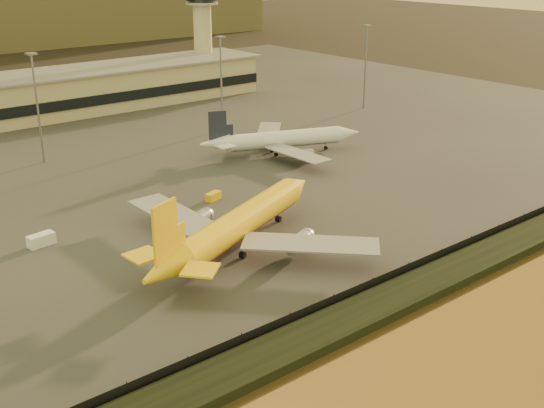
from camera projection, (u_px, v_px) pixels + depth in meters
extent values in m
plane|color=black|center=(303.00, 267.00, 108.35)|extent=(900.00, 900.00, 0.00)
cube|color=black|center=(384.00, 304.00, 95.82)|extent=(320.00, 7.00, 1.40)
cube|color=#2D2D2D|center=(59.00, 142.00, 176.92)|extent=(320.00, 220.00, 0.20)
cube|color=black|center=(363.00, 289.00, 98.50)|extent=(300.00, 0.05, 2.20)
cube|color=tan|center=(14.00, 100.00, 196.42)|extent=(160.00, 22.00, 12.00)
cube|color=black|center=(29.00, 110.00, 188.68)|extent=(160.00, 0.60, 3.00)
cube|color=gray|center=(11.00, 78.00, 194.18)|extent=(164.00, 24.00, 0.60)
cylinder|color=tan|center=(203.00, 45.00, 239.13)|extent=(6.40, 6.40, 30.00)
cylinder|color=gray|center=(202.00, 3.00, 234.09)|extent=(11.20, 11.20, 0.80)
cylinder|color=slate|center=(38.00, 110.00, 155.68)|extent=(0.50, 0.50, 25.00)
cube|color=slate|center=(31.00, 54.00, 151.17)|extent=(2.20, 2.20, 0.40)
cylinder|color=slate|center=(221.00, 85.00, 183.93)|extent=(0.50, 0.50, 25.00)
cube|color=slate|center=(220.00, 37.00, 179.42)|extent=(2.20, 2.20, 0.40)
cylinder|color=slate|center=(365.00, 68.00, 209.29)|extent=(0.50, 0.50, 25.00)
cube|color=slate|center=(367.00, 26.00, 204.78)|extent=(2.20, 2.20, 0.40)
cylinder|color=yellow|center=(242.00, 221.00, 113.28)|extent=(33.62, 17.48, 4.95)
cylinder|color=#AD0D09|center=(242.00, 226.00, 113.59)|extent=(32.33, 16.11, 3.86)
cone|color=yellow|center=(297.00, 186.00, 130.11)|extent=(8.04, 7.09, 4.95)
cone|color=yellow|center=(163.00, 270.00, 95.54)|extent=(9.80, 7.81, 4.95)
cube|color=yellow|center=(165.00, 232.00, 94.39)|extent=(5.00, 2.34, 8.66)
cube|color=yellow|center=(144.00, 255.00, 99.18)|extent=(5.08, 5.03, 0.30)
cube|color=yellow|center=(200.00, 270.00, 94.77)|extent=(6.67, 6.66, 0.30)
cube|color=gray|center=(174.00, 214.00, 118.68)|extent=(6.70, 21.43, 0.30)
cylinder|color=gray|center=(197.00, 220.00, 119.69)|extent=(6.32, 4.67, 2.72)
cube|color=gray|center=(311.00, 244.00, 106.93)|extent=(19.69, 20.02, 0.30)
cylinder|color=gray|center=(299.00, 242.00, 110.80)|extent=(6.32, 4.67, 2.72)
cylinder|color=black|center=(278.00, 219.00, 125.52)|extent=(1.34, 1.21, 1.09)
cylinder|color=slate|center=(278.00, 216.00, 125.32)|extent=(0.19, 0.19, 2.23)
cylinder|color=black|center=(243.00, 255.00, 110.83)|extent=(1.34, 1.21, 1.09)
cylinder|color=slate|center=(243.00, 252.00, 110.63)|extent=(0.19, 0.19, 2.23)
cylinder|color=black|center=(219.00, 249.00, 112.82)|extent=(1.34, 1.21, 1.09)
cylinder|color=slate|center=(219.00, 246.00, 112.61)|extent=(0.19, 0.19, 2.23)
cylinder|color=silver|center=(285.00, 139.00, 165.87)|extent=(27.65, 13.88, 3.91)
cylinder|color=gray|center=(285.00, 141.00, 166.11)|extent=(26.61, 12.80, 3.05)
cone|color=silver|center=(348.00, 133.00, 170.76)|extent=(6.52, 5.63, 3.91)
cone|color=silver|center=(215.00, 143.00, 160.65)|extent=(7.98, 6.20, 3.91)
cube|color=#1C2032|center=(218.00, 125.00, 159.35)|extent=(4.12, 1.86, 6.84)
cube|color=silver|center=(217.00, 138.00, 164.47)|extent=(5.38, 5.35, 0.23)
cube|color=silver|center=(225.00, 146.00, 157.52)|extent=(4.12, 3.94, 0.23)
cube|color=gray|center=(269.00, 131.00, 175.44)|extent=(16.06, 16.56, 0.23)
cylinder|color=gray|center=(279.00, 137.00, 174.04)|extent=(5.15, 3.71, 2.15)
cube|color=gray|center=(297.00, 153.00, 156.32)|extent=(5.68, 17.66, 0.23)
cylinder|color=gray|center=(301.00, 154.00, 159.62)|extent=(5.15, 3.71, 2.15)
cylinder|color=black|center=(326.00, 148.00, 170.16)|extent=(1.05, 0.95, 0.86)
cylinder|color=slate|center=(326.00, 146.00, 170.00)|extent=(0.21, 0.21, 1.76)
cylinder|color=black|center=(276.00, 154.00, 164.62)|extent=(1.05, 0.95, 0.86)
cylinder|color=slate|center=(276.00, 153.00, 164.46)|extent=(0.21, 0.21, 1.76)
cylinder|color=black|center=(272.00, 151.00, 167.74)|extent=(1.05, 0.95, 0.86)
cylinder|color=slate|center=(272.00, 149.00, 167.58)|extent=(0.21, 0.21, 1.76)
cube|color=yellow|center=(213.00, 196.00, 136.14)|extent=(3.82, 2.68, 1.57)
cube|color=silver|center=(41.00, 240.00, 115.36)|extent=(4.73, 2.61, 2.02)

